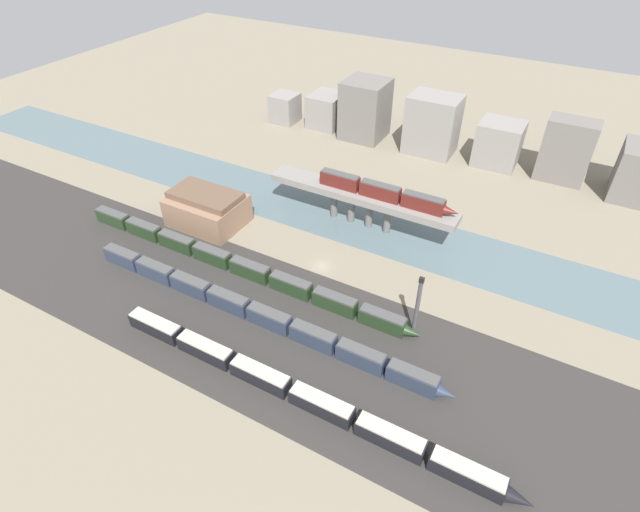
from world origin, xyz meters
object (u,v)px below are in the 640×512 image
Objects in this scene: warehouse_building at (207,208)px; train_yard_mid at (253,312)px; train_yard_far at (235,264)px; signal_tower at (417,308)px; train_yard_near at (298,393)px; train_on_bridge at (384,192)px.

train_yard_mid is at bearing -37.45° from warehouse_building.
warehouse_building is (-19.29, 13.60, 2.70)m from train_yard_far.
signal_tower is (66.01, -12.52, 3.40)m from warehouse_building.
train_yard_far reaches higher than train_yard_near.
train_yard_near is 41.96m from train_yard_far.
train_on_bridge is 49.13m from warehouse_building.
warehouse_building is at bearing 169.26° from signal_tower.
signal_tower is (21.93, -32.94, -3.98)m from train_on_bridge.
train_on_bridge is 60.77m from train_yard_near.
warehouse_building reaches higher than train_yard_near.
train_yard_mid is (-19.91, 13.62, 0.30)m from train_yard_near.
train_yard_mid is 5.61× the size of signal_tower.
train_yard_near is at bearing -36.95° from train_yard_far.
train_yard_near is at bearing -116.62° from signal_tower.
train_on_bridge is at bearing 24.86° from warehouse_building.
warehouse_building is at bearing -155.14° from train_on_bridge.
train_yard_far is 23.76m from warehouse_building.
train_yard_mid is at bearing -40.42° from train_yard_far.
signal_tower reaches higher than warehouse_building.
signal_tower is (33.10, 12.69, 6.02)m from train_yard_mid.
train_yard_far is 47.13m from signal_tower.
train_on_bridge reaches higher than train_yard_mid.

